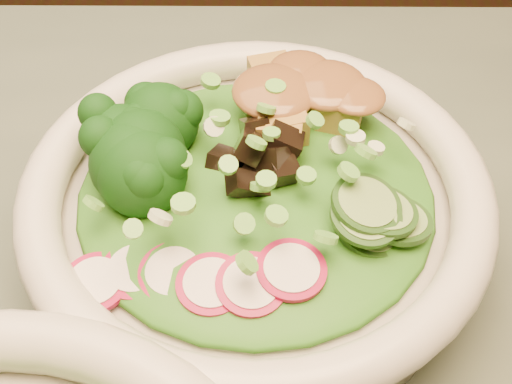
# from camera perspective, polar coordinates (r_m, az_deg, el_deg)

# --- Properties ---
(salad_bowl) EXTENTS (0.27, 0.27, 0.07)m
(salad_bowl) POSITION_cam_1_polar(r_m,az_deg,el_deg) (0.42, 0.00, -1.83)
(salad_bowl) COLOR silver
(salad_bowl) RESTS_ON dining_table
(lettuce_bed) EXTENTS (0.21, 0.21, 0.02)m
(lettuce_bed) POSITION_cam_1_polar(r_m,az_deg,el_deg) (0.41, 0.00, 0.10)
(lettuce_bed) COLOR #226916
(lettuce_bed) RESTS_ON salad_bowl
(broccoli_florets) EXTENTS (0.09, 0.08, 0.04)m
(broccoli_florets) POSITION_cam_1_polar(r_m,az_deg,el_deg) (0.41, -8.22, 3.79)
(broccoli_florets) COLOR black
(broccoli_florets) RESTS_ON salad_bowl
(radish_slices) EXTENTS (0.12, 0.06, 0.02)m
(radish_slices) POSITION_cam_1_polar(r_m,az_deg,el_deg) (0.36, -3.55, -6.76)
(radish_slices) COLOR maroon
(radish_slices) RESTS_ON salad_bowl
(cucumber_slices) EXTENTS (0.08, 0.08, 0.04)m
(cucumber_slices) POSITION_cam_1_polar(r_m,az_deg,el_deg) (0.38, 9.00, -1.50)
(cucumber_slices) COLOR #8FB061
(cucumber_slices) RESTS_ON salad_bowl
(mushroom_heap) EXTENTS (0.08, 0.08, 0.04)m
(mushroom_heap) POSITION_cam_1_polar(r_m,az_deg,el_deg) (0.40, 0.65, 2.63)
(mushroom_heap) COLOR black
(mushroom_heap) RESTS_ON salad_bowl
(tofu_cubes) EXTENTS (0.10, 0.07, 0.04)m
(tofu_cubes) POSITION_cam_1_polar(r_m,az_deg,el_deg) (0.44, 3.33, 6.73)
(tofu_cubes) COLOR olive
(tofu_cubes) RESTS_ON salad_bowl
(peanut_sauce) EXTENTS (0.07, 0.06, 0.02)m
(peanut_sauce) POSITION_cam_1_polar(r_m,az_deg,el_deg) (0.43, 3.40, 8.04)
(peanut_sauce) COLOR brown
(peanut_sauce) RESTS_ON tofu_cubes
(scallion_garnish) EXTENTS (0.19, 0.19, 0.02)m
(scallion_garnish) POSITION_cam_1_polar(r_m,az_deg,el_deg) (0.39, 0.00, 2.52)
(scallion_garnish) COLOR #68BA41
(scallion_garnish) RESTS_ON salad_bowl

